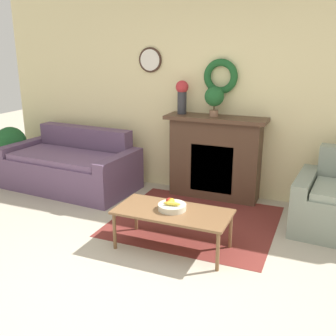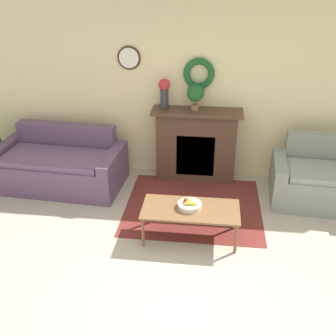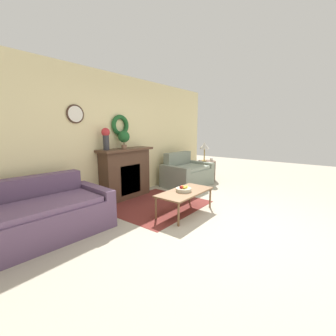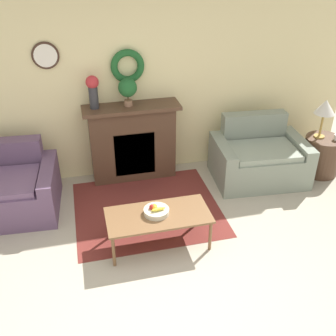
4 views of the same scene
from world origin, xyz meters
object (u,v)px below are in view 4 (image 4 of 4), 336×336
at_px(loveseat_right, 258,158).
at_px(potted_plant_on_mantel, 128,88).
at_px(table_lamp, 325,108).
at_px(coffee_table, 158,217).
at_px(fruit_bowl, 156,211).
at_px(vase_on_mantel_left, 93,89).
at_px(fireplace, 133,142).
at_px(side_table_by_loveseat, 321,155).

height_order(loveseat_right, potted_plant_on_mantel, potted_plant_on_mantel).
bearing_deg(table_lamp, coffee_table, -158.14).
distance_m(fruit_bowl, vase_on_mantel_left, 1.87).
height_order(table_lamp, potted_plant_on_mantel, potted_plant_on_mantel).
xyz_separation_m(coffee_table, fruit_bowl, (-0.02, 0.02, 0.08)).
relative_size(fireplace, loveseat_right, 0.98).
distance_m(coffee_table, fruit_bowl, 0.08).
xyz_separation_m(fruit_bowl, vase_on_mantel_left, (-0.49, 1.56, 0.92)).
xyz_separation_m(side_table_by_loveseat, vase_on_mantel_left, (-3.22, 0.57, 1.09)).
xyz_separation_m(fireplace, table_lamp, (2.67, -0.51, 0.46)).
height_order(fruit_bowl, vase_on_mantel_left, vase_on_mantel_left).
distance_m(coffee_table, vase_on_mantel_left, 1.94).
bearing_deg(table_lamp, fireplace, 169.11).
height_order(fireplace, coffee_table, fireplace).
relative_size(coffee_table, table_lamp, 2.04).
height_order(fireplace, table_lamp, table_lamp).
height_order(fireplace, side_table_by_loveseat, fireplace).
distance_m(fruit_bowl, table_lamp, 2.91).
relative_size(loveseat_right, side_table_by_loveseat, 2.36).
bearing_deg(coffee_table, table_lamp, 21.86).
distance_m(side_table_by_loveseat, table_lamp, 0.74).
xyz_separation_m(loveseat_right, vase_on_mantel_left, (-2.24, 0.48, 1.06)).
height_order(fireplace, loveseat_right, fireplace).
bearing_deg(loveseat_right, side_table_by_loveseat, -0.75).
xyz_separation_m(fireplace, fruit_bowl, (0.00, -1.55, -0.11)).
bearing_deg(fireplace, loveseat_right, -15.18).
relative_size(fireplace, side_table_by_loveseat, 2.32).
bearing_deg(coffee_table, side_table_by_loveseat, 20.38).
distance_m(coffee_table, table_lamp, 2.92).
bearing_deg(fruit_bowl, potted_plant_on_mantel, 91.46).
bearing_deg(vase_on_mantel_left, coffee_table, -72.09).
distance_m(table_lamp, vase_on_mantel_left, 3.21).
distance_m(side_table_by_loveseat, potted_plant_on_mantel, 3.02).
height_order(fruit_bowl, potted_plant_on_mantel, potted_plant_on_mantel).
distance_m(fireplace, fruit_bowl, 1.55).
relative_size(loveseat_right, potted_plant_on_mantel, 3.55).
distance_m(side_table_by_loveseat, vase_on_mantel_left, 3.45).
xyz_separation_m(fireplace, side_table_by_loveseat, (2.73, -0.57, -0.28)).
xyz_separation_m(side_table_by_loveseat, potted_plant_on_mantel, (-2.77, 0.55, 1.07)).
bearing_deg(fireplace, potted_plant_on_mantel, -157.00).
bearing_deg(fireplace, fruit_bowl, -89.82).
bearing_deg(potted_plant_on_mantel, side_table_by_loveseat, -11.28).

